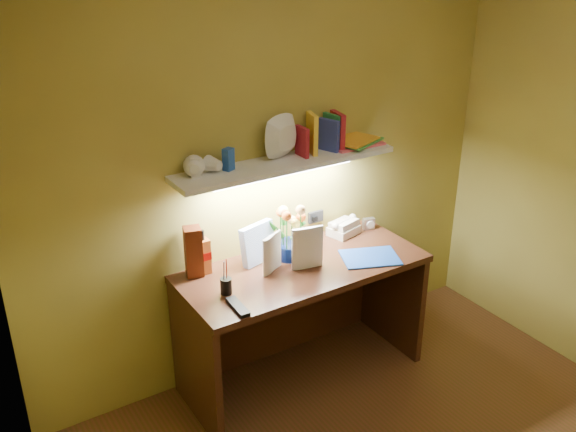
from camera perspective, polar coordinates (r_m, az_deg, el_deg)
The scene contains 13 objects.
desk at distance 3.77m, azimuth 1.29°, elevation -9.41°, with size 1.40×0.60×0.75m, color #341C0E.
flower_bouquet at distance 3.60m, azimuth 0.17°, elevation -1.46°, with size 0.19×0.19×0.31m, color #071235, non-canonical shape.
telephone at distance 3.92m, azimuth 4.98°, elevation -0.91°, with size 0.18×0.13×0.11m, color beige, non-canonical shape.
desk_clock at distance 4.02m, azimuth 7.18°, elevation -0.68°, with size 0.07×0.04×0.07m, color #AFAFB3.
whisky_bottle at distance 3.48m, azimuth -7.59°, elevation -3.17°, with size 0.07×0.07×0.25m, color #A8501C, non-canonical shape.
whisky_box at distance 3.46m, azimuth -8.40°, elevation -3.15°, with size 0.09×0.09×0.28m, color #561F0B.
pen_cup at distance 3.30m, azimuth -5.55°, elevation -5.75°, with size 0.06×0.06×0.15m, color black.
art_card at distance 3.58m, azimuth -2.70°, elevation -2.44°, with size 0.22×0.04×0.22m, color white, non-canonical shape.
tv_remote at distance 3.20m, azimuth -4.48°, elevation -8.04°, with size 0.05×0.18×0.02m, color black.
blue_folder at distance 3.68m, azimuth 7.30°, elevation -3.67°, with size 0.32×0.23×0.01m, color #1F4EB1.
desk_book_a at distance 3.41m, azimuth -2.17°, elevation -3.87°, with size 0.16×0.02×0.22m, color white.
desk_book_b at distance 3.47m, azimuth 0.36°, elevation -3.09°, with size 0.18×0.02×0.25m, color white.
wall_shelf at distance 3.51m, azimuth 0.43°, elevation 5.45°, with size 1.32×0.32×0.25m.
Camera 1 is at (-1.75, -1.41, 2.47)m, focal length 40.00 mm.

